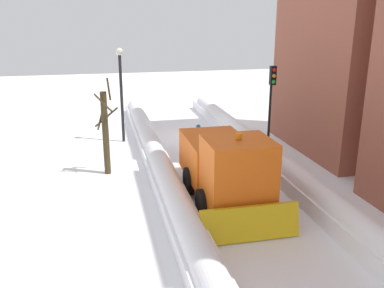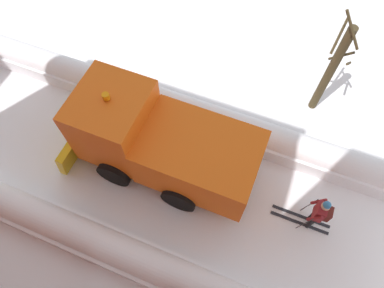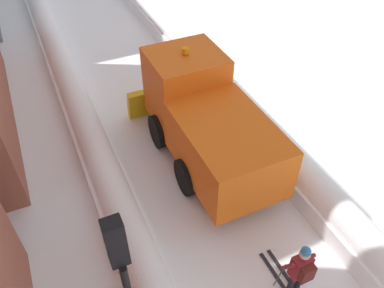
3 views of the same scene
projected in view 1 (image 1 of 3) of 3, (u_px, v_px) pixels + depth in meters
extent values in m
plane|color=white|center=(249.00, 214.00, 14.91)|extent=(80.00, 80.00, 0.00)
cube|color=white|center=(315.00, 200.00, 15.36)|extent=(1.10, 36.00, 0.59)
cylinder|color=white|center=(316.00, 192.00, 15.27)|extent=(0.90, 34.20, 0.90)
cube|color=white|center=(179.00, 214.00, 14.30)|extent=(1.10, 36.00, 0.57)
cylinder|color=white|center=(179.00, 206.00, 14.21)|extent=(0.90, 34.20, 0.90)
cube|color=orange|center=(216.00, 157.00, 16.61)|extent=(2.30, 3.40, 1.60)
cube|color=orange|center=(238.00, 172.00, 13.99)|extent=(2.20, 2.00, 2.30)
cube|color=black|center=(248.00, 168.00, 12.95)|extent=(1.85, 0.06, 1.01)
cube|color=gold|center=(250.00, 223.00, 13.08)|extent=(3.20, 0.46, 1.13)
cylinder|color=orange|center=(239.00, 136.00, 13.62)|extent=(0.20, 0.20, 0.18)
cylinder|color=black|center=(265.00, 199.00, 14.86)|extent=(0.25, 1.10, 1.10)
cylinder|color=black|center=(202.00, 205.00, 14.38)|extent=(0.25, 1.10, 1.10)
cylinder|color=black|center=(244.00, 176.00, 16.91)|extent=(0.25, 1.10, 1.10)
cylinder|color=black|center=(188.00, 181.00, 16.43)|extent=(0.25, 1.10, 1.10)
cylinder|color=black|center=(200.00, 152.00, 20.40)|extent=(0.14, 0.14, 0.82)
cylinder|color=black|center=(196.00, 152.00, 20.35)|extent=(0.14, 0.14, 0.82)
cube|color=maroon|center=(198.00, 138.00, 20.16)|extent=(0.42, 0.26, 0.62)
cube|color=#591E19|center=(197.00, 136.00, 20.35)|extent=(0.32, 0.16, 0.44)
sphere|color=tan|center=(198.00, 129.00, 20.02)|extent=(0.24, 0.24, 0.24)
sphere|color=teal|center=(198.00, 127.00, 19.99)|extent=(0.22, 0.22, 0.22)
cylinder|color=maroon|center=(204.00, 138.00, 20.11)|extent=(0.09, 0.33, 0.56)
cylinder|color=maroon|center=(193.00, 138.00, 20.00)|extent=(0.09, 0.33, 0.56)
cube|color=black|center=(202.00, 161.00, 20.28)|extent=(0.09, 1.80, 0.03)
cube|color=black|center=(197.00, 162.00, 20.23)|extent=(0.09, 1.80, 0.03)
cylinder|color=#262628|center=(205.00, 149.00, 20.17)|extent=(0.02, 0.19, 1.19)
cylinder|color=#262628|center=(193.00, 150.00, 20.05)|extent=(0.02, 0.19, 1.19)
cylinder|color=black|center=(269.00, 121.00, 20.68)|extent=(0.12, 0.12, 3.61)
cube|color=black|center=(273.00, 75.00, 19.89)|extent=(0.28, 0.24, 0.90)
sphere|color=red|center=(274.00, 70.00, 19.69)|extent=(0.18, 0.18, 0.18)
sphere|color=gold|center=(274.00, 76.00, 19.77)|extent=(0.18, 0.18, 0.18)
sphere|color=green|center=(274.00, 82.00, 19.85)|extent=(0.18, 0.18, 0.18)
cylinder|color=black|center=(122.00, 99.00, 22.88)|extent=(0.16, 0.16, 4.79)
sphere|color=silver|center=(119.00, 52.00, 22.13)|extent=(0.40, 0.40, 0.40)
cylinder|color=#3F341F|center=(106.00, 134.00, 18.25)|extent=(0.28, 0.28, 3.70)
cylinder|color=#3F341F|center=(100.00, 120.00, 18.12)|extent=(0.33, 0.60, 0.80)
cylinder|color=#3F341F|center=(106.00, 117.00, 18.41)|extent=(1.07, 0.34, 0.94)
cylinder|color=#3F341F|center=(109.00, 89.00, 17.69)|extent=(0.19, 0.78, 1.08)
cylinder|color=#3F341F|center=(103.00, 103.00, 17.60)|extent=(0.76, 0.16, 0.83)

